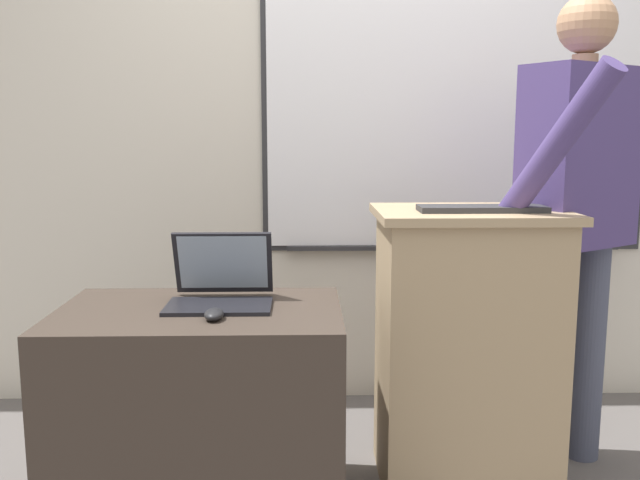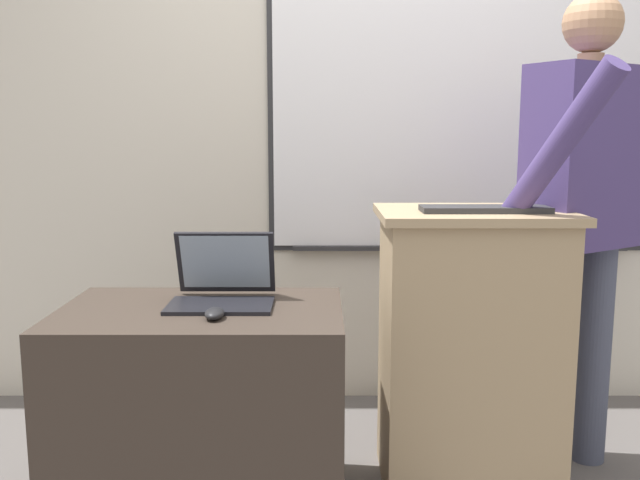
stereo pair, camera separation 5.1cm
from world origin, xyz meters
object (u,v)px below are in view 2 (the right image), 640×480
Objects in this scene: laptop at (221,282)px; wireless_keyboard at (482,209)px; person_presenter at (580,202)px; computer_mouse_by_laptop at (212,314)px; lectern_podium at (467,349)px; side_desk at (201,409)px.

laptop is 0.80× the size of wireless_keyboard.
person_presenter is 1.33m from laptop.
laptop is (-1.29, -0.19, -0.26)m from person_presenter.
lectern_podium is at bearing 19.21° from computer_mouse_by_laptop.
side_desk is at bearing 159.05° from person_presenter.
laptop reaches higher than side_desk.
side_desk is 0.44m from laptop.
person_presenter is 17.68× the size of computer_mouse_by_laptop.
laptop is at bearing 90.49° from computer_mouse_by_laptop.
lectern_podium is 0.52m from wireless_keyboard.
side_desk is 2.70× the size of laptop.
lectern_podium is 0.96m from side_desk.
side_desk is at bearing -173.71° from wireless_keyboard.
side_desk is 1.54m from person_presenter.
wireless_keyboard is at bearing 1.32° from laptop.
computer_mouse_by_laptop is (0.07, -0.13, 0.37)m from side_desk.
wireless_keyboard is (0.96, 0.11, 0.67)m from side_desk.
person_presenter is 0.43m from wireless_keyboard.
computer_mouse_by_laptop is at bearing -89.51° from laptop.
side_desk is 0.53× the size of person_presenter.
lectern_podium is 0.58× the size of person_presenter.
person_presenter is at bearing 8.33° from laptop.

